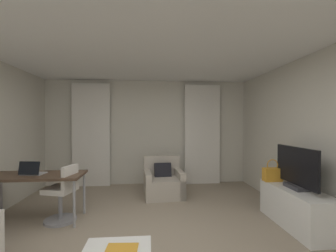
% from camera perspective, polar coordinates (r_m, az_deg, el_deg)
% --- Properties ---
extents(ground_plane, '(12.00, 12.00, 0.00)m').
position_cam_1_polar(ground_plane, '(3.13, -5.46, -28.68)').
color(ground_plane, gray).
extents(wall_window, '(5.12, 0.06, 2.60)m').
position_cam_1_polar(wall_window, '(5.76, -5.12, -1.60)').
color(wall_window, beige).
rests_on(wall_window, ground).
extents(ceiling, '(5.12, 6.12, 0.06)m').
position_cam_1_polar(ceiling, '(2.94, -5.53, 22.59)').
color(ceiling, white).
rests_on(ceiling, wall_left).
extents(curtain_left_panel, '(0.90, 0.06, 2.50)m').
position_cam_1_polar(curtain_left_panel, '(5.81, -18.84, -2.12)').
color(curtain_left_panel, silver).
rests_on(curtain_left_panel, ground).
extents(curtain_right_panel, '(0.90, 0.06, 2.50)m').
position_cam_1_polar(curtain_right_panel, '(5.79, 8.62, -2.09)').
color(curtain_right_panel, silver).
rests_on(curtain_right_panel, ground).
extents(armchair, '(0.85, 0.84, 0.81)m').
position_cam_1_polar(armchair, '(4.92, -1.19, -14.15)').
color(armchair, '#B2A899').
rests_on(armchair, ground).
extents(desk, '(1.44, 0.62, 0.73)m').
position_cam_1_polar(desk, '(4.16, -30.49, -11.33)').
color(desk, '#4C3828').
rests_on(desk, ground).
extents(desk_chair, '(0.49, 0.49, 0.88)m').
position_cam_1_polar(desk_chair, '(4.03, -25.07, -15.80)').
color(desk_chair, gray).
rests_on(desk_chair, ground).
extents(laptop, '(0.35, 0.29, 0.22)m').
position_cam_1_polar(laptop, '(4.14, -31.09, -9.88)').
color(laptop, '#ADADB2').
rests_on(laptop, desk).
extents(magazine_open, '(0.29, 0.22, 0.01)m').
position_cam_1_polar(magazine_open, '(2.31, -11.62, -28.19)').
color(magazine_open, orange).
rests_on(magazine_open, coffee_table).
extents(tv_console, '(0.50, 1.24, 0.56)m').
position_cam_1_polar(tv_console, '(4.04, 29.74, -17.47)').
color(tv_console, white).
rests_on(tv_console, ground).
extents(tv_flatscreen, '(0.20, 0.92, 0.62)m').
position_cam_1_polar(tv_flatscreen, '(3.91, 29.66, -9.50)').
color(tv_flatscreen, '#333338').
rests_on(tv_flatscreen, tv_console).
extents(handbag_primary, '(0.30, 0.14, 0.37)m').
position_cam_1_polar(handbag_primary, '(4.25, 24.87, -10.93)').
color(handbag_primary, orange).
rests_on(handbag_primary, tv_console).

